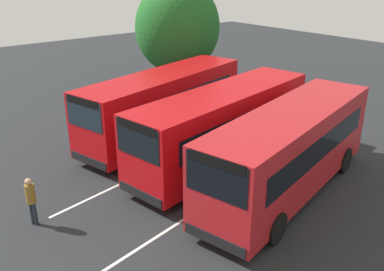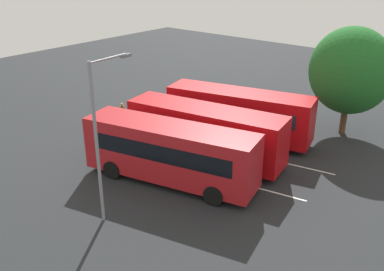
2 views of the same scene
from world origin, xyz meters
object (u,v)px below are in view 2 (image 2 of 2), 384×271
(bus_center_left, at_px, (205,132))
(street_lamp, at_px, (100,133))
(bus_far_left, at_px, (239,113))
(bus_center_right, at_px, (169,151))
(pedestrian, at_px, (122,112))
(depot_tree, at_px, (351,71))

(bus_center_left, height_order, street_lamp, street_lamp)
(bus_far_left, distance_m, street_lamp, 12.55)
(bus_center_right, bearing_deg, bus_center_left, -99.29)
(pedestrian, height_order, depot_tree, depot_tree)
(bus_far_left, bearing_deg, bus_center_right, 80.10)
(street_lamp, distance_m, depot_tree, 18.56)
(bus_center_left, bearing_deg, depot_tree, -126.86)
(bus_center_left, bearing_deg, pedestrian, -14.09)
(bus_far_left, distance_m, pedestrian, 8.81)
(bus_far_left, bearing_deg, street_lamp, 78.90)
(pedestrian, bearing_deg, bus_center_right, -48.89)
(bus_center_left, height_order, bus_center_right, same)
(bus_center_left, relative_size, pedestrian, 5.71)
(bus_center_left, xyz_separation_m, pedestrian, (8.32, -0.63, -0.82))
(bus_far_left, xyz_separation_m, street_lamp, (-0.53, 12.26, 2.66))
(bus_far_left, height_order, bus_center_left, same)
(bus_center_left, xyz_separation_m, depot_tree, (-5.01, -9.80, 2.70))
(depot_tree, bearing_deg, pedestrian, 34.54)
(bus_center_left, bearing_deg, bus_center_right, 83.91)
(pedestrian, bearing_deg, bus_far_left, 0.22)
(bus_far_left, height_order, depot_tree, depot_tree)
(bus_center_right, bearing_deg, depot_tree, -122.80)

